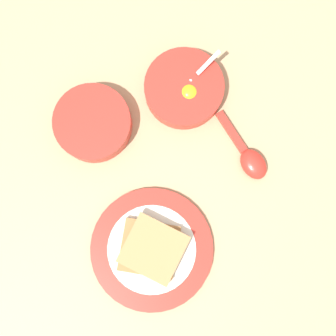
# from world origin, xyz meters

# --- Properties ---
(ground_plane) EXTENTS (3.00, 3.00, 0.00)m
(ground_plane) POSITION_xyz_m (0.00, 0.00, 0.00)
(ground_plane) COLOR tan
(egg_bowl) EXTENTS (0.14, 0.15, 0.07)m
(egg_bowl) POSITION_xyz_m (0.14, -0.24, 0.02)
(egg_bowl) COLOR red
(egg_bowl) RESTS_ON ground_plane
(toast_plate) EXTENTS (0.22, 0.22, 0.01)m
(toast_plate) POSITION_xyz_m (0.02, 0.02, 0.01)
(toast_plate) COLOR red
(toast_plate) RESTS_ON ground_plane
(toast_sandwich) EXTENTS (0.13, 0.13, 0.03)m
(toast_sandwich) POSITION_xyz_m (0.02, 0.02, 0.02)
(toast_sandwich) COLOR #9E7042
(toast_sandwich) RESTS_ON toast_plate
(soup_spoon) EXTENTS (0.14, 0.08, 0.03)m
(soup_spoon) POSITION_xyz_m (-0.02, -0.21, 0.01)
(soup_spoon) COLOR red
(soup_spoon) RESTS_ON ground_plane
(congee_bowl) EXTENTS (0.14, 0.14, 0.04)m
(congee_bowl) POSITION_xyz_m (0.24, -0.10, 0.02)
(congee_bowl) COLOR red
(congee_bowl) RESTS_ON ground_plane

